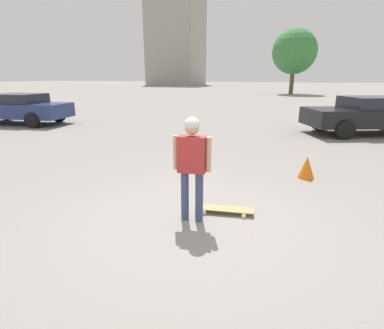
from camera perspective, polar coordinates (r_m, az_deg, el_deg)
ground_plane at (r=4.70m, az=0.00°, el=-10.45°), size 220.00×220.00×0.00m
person at (r=4.34m, az=0.00°, el=1.14°), size 0.25×0.57×1.58m
skateboard at (r=4.91m, az=6.20°, el=-8.43°), size 0.40×0.94×0.08m
car_parked_near at (r=13.24m, az=30.87°, el=8.20°), size 3.67×5.03×1.40m
car_parked_far at (r=16.08m, az=-30.34°, el=9.28°), size 2.54×4.98×1.37m
building_block_distant at (r=78.31m, az=-3.04°, el=22.87°), size 10.72×11.83×21.68m
tree_distant at (r=39.92m, az=18.93°, el=19.68°), size 5.23×5.23×7.55m
traffic_cone at (r=6.90m, az=21.00°, el=-0.50°), size 0.35×0.35×0.48m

